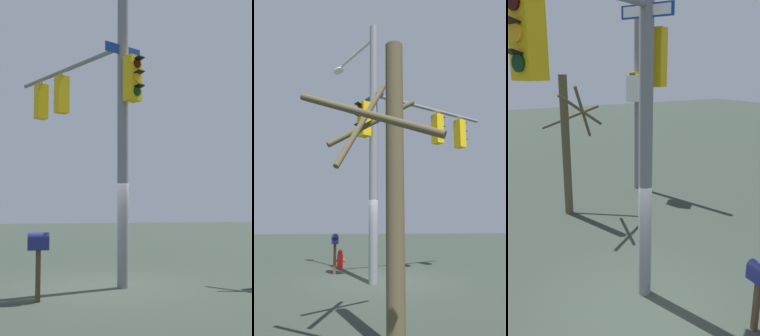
% 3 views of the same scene
% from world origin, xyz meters
% --- Properties ---
extents(ground_plane, '(80.00, 80.00, 0.00)m').
position_xyz_m(ground_plane, '(0.00, 0.00, 0.00)').
color(ground_plane, '#2C352D').
extents(main_signal_pole_assembly, '(6.03, 3.20, 8.35)m').
position_xyz_m(main_signal_pole_assembly, '(0.43, 0.06, 4.84)').
color(main_signal_pole_assembly, slate).
rests_on(main_signal_pole_assembly, ground).
extents(mailbox, '(0.26, 0.45, 1.41)m').
position_xyz_m(mailbox, '(-1.46, 1.61, 1.11)').
color(mailbox, '#4C3823').
rests_on(mailbox, ground).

